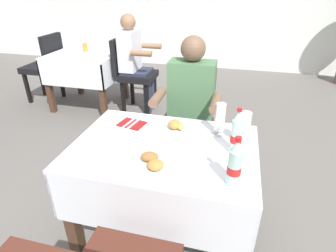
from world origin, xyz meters
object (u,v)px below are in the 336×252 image
Objects in this scene: cola_bottle_secondary at (237,134)px; background_dining_table at (87,67)px; chair_far_diner_seat at (187,118)px; napkin_cutlery_set at (132,124)px; seated_diner_far at (190,107)px; background_patron at (134,59)px; plate_far_diner at (174,127)px; background_table_tumbler at (85,47)px; main_dining_table at (164,170)px; cola_bottle_primary at (235,164)px; beer_glass_left at (220,119)px; background_chair_right at (132,71)px; plate_near_camera at (154,163)px; background_chair_left at (46,64)px; beer_glass_middle at (244,128)px.

cola_bottle_secondary reaches higher than background_dining_table.
napkin_cutlery_set is at bearing -116.11° from chair_far_diner_seat.
seated_diner_far and background_patron have the same top height.
background_table_tumbler is at bearing 131.82° from plate_far_diner.
napkin_cutlery_set is at bearing -52.91° from background_dining_table.
napkin_cutlery_set reaches higher than main_dining_table.
plate_far_diner is 0.97× the size of cola_bottle_primary.
napkin_cutlery_set is at bearing -179.36° from beer_glass_left.
background_chair_right reaches higher than background_table_tumbler.
background_chair_right is (-1.38, 1.97, -0.32)m from cola_bottle_secondary.
background_chair_right is (-1.28, 1.79, -0.30)m from beer_glass_left.
plate_near_camera is 2.43m from background_chair_right.
cola_bottle_primary is 2.66m from background_chair_right.
cola_bottle_secondary is 0.28× the size of background_chair_left.
plate_near_camera is at bearing -67.06° from background_patron.
background_table_tumbler is at bearing 136.57° from beer_glass_left.
beer_glass_middle is 1.05× the size of napkin_cutlery_set.
plate_far_diner is at bearing 85.01° from main_dining_table.
chair_far_diner_seat is at bearing 124.62° from beer_glass_middle.
seated_diner_far is 2.68m from background_chair_left.
background_chair_left is at bearing 151.99° from chair_far_diner_seat.
plate_near_camera is (0.00, -0.21, 0.20)m from main_dining_table.
seated_diner_far is 0.76m from cola_bottle_secondary.
chair_far_diner_seat is 1.01m from plate_near_camera.
background_dining_table is at bearing 127.09° from napkin_cutlery_set.
beer_glass_left is (0.30, 0.42, 0.09)m from plate_near_camera.
plate_far_diner is 2.07m from background_chair_right.
chair_far_diner_seat is at bearing 63.89° from napkin_cutlery_set.
plate_far_diner is (0.01, 0.40, 0.00)m from plate_near_camera.
background_patron is at bearing 114.96° from main_dining_table.
background_patron is 0.75m from background_table_tumbler.
beer_glass_left is at bearing -34.54° from background_chair_left.
main_dining_table is 0.29m from plate_near_camera.
background_table_tumbler is (-1.67, 1.30, 0.25)m from chair_far_diner_seat.
chair_far_diner_seat and background_chair_left have the same top height.
cola_bottle_secondary is at bearing -55.82° from background_patron.
beer_glass_left is 0.48m from cola_bottle_primary.
cola_bottle_secondary is 2.43m from background_chair_right.
beer_glass_left is 3.16m from background_chair_left.
plate_far_diner reaches higher than napkin_cutlery_set.
plate_near_camera reaches higher than main_dining_table.
main_dining_table is at bearing -51.25° from background_table_tumbler.
plate_near_camera is (0.00, -0.99, 0.22)m from chair_far_diner_seat.
cola_bottle_secondary is at bearing 30.94° from plate_near_camera.
background_dining_table is (-1.64, 1.22, 0.01)m from chair_far_diner_seat.
background_patron is (0.71, 0.00, 0.15)m from background_dining_table.
seated_diner_far is at bearing -29.72° from background_chair_left.
cola_bottle_primary is at bearing -48.30° from background_table_tumbler.
beer_glass_left is (0.30, 0.21, 0.29)m from main_dining_table.
plate_near_camera is at bearing -89.78° from chair_far_diner_seat.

